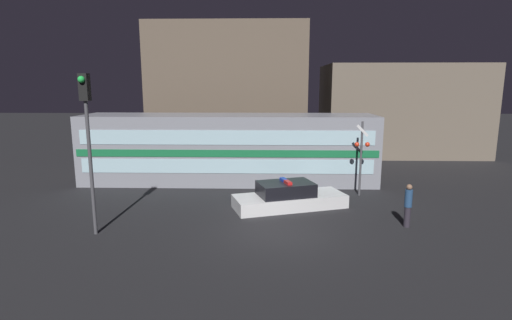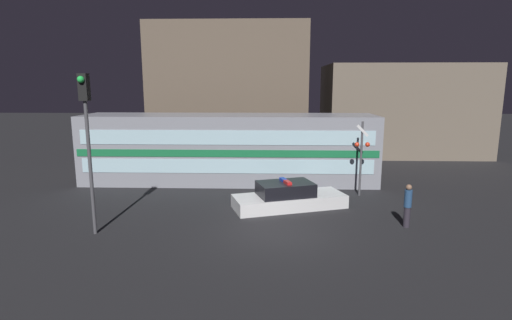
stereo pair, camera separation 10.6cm
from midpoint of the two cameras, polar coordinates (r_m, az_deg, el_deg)
name	(u,v)px [view 2 (the right image)]	position (r m, az deg, el deg)	size (l,w,h in m)	color
ground_plane	(275,230)	(14.79, 2.94, -10.01)	(120.00, 120.00, 0.00)	black
train	(229,149)	(21.65, -3.69, 1.65)	(15.59, 3.16, 3.65)	gray
police_car	(288,197)	(17.31, 4.79, -5.35)	(5.08, 3.11, 1.24)	silver
pedestrian	(408,205)	(15.88, 21.02, -6.07)	(0.28, 0.28, 1.64)	#2D2833
crossing_signal_near	(361,153)	(19.38, 14.98, 1.00)	(0.71, 0.28, 3.55)	#4C4C51
traffic_light_corner	(87,123)	(14.71, -22.85, 4.85)	(0.30, 0.46, 5.60)	#4C4C51
building_left	(229,91)	(30.01, -3.76, 9.80)	(11.31, 4.80, 9.51)	brown
building_center	(401,110)	(32.52, 20.08, 6.74)	(11.47, 6.51, 6.68)	#726656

